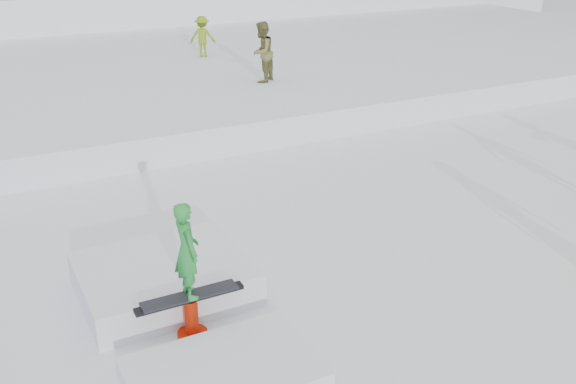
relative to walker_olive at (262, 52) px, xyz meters
name	(u,v)px	position (x,y,z in m)	size (l,w,h in m)	color
ground	(319,307)	(-4.25, -10.94, -1.74)	(120.00, 120.00, 0.00)	white
snow_berm	(36,8)	(-4.25, 19.06, -0.54)	(60.00, 14.00, 2.40)	white
snow_midrise	(95,76)	(-4.25, 5.06, -1.34)	(50.00, 18.00, 0.80)	white
walker_olive	(262,52)	(0.00, 0.00, 0.00)	(0.91, 0.71, 1.87)	brown
walker_ygreen	(203,37)	(-0.24, 4.65, -0.19)	(0.96, 0.55, 1.49)	olive
jib_rail_feature	(179,298)	(-6.25, -10.15, -1.43)	(2.60, 4.40, 2.11)	white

